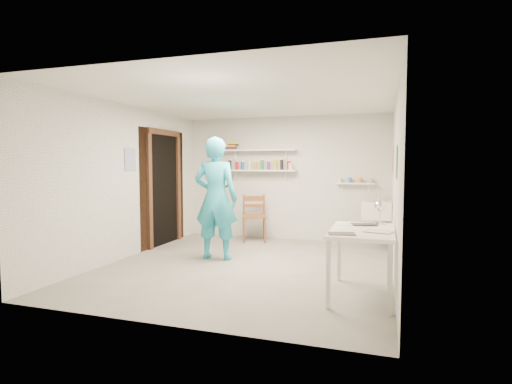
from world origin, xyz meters
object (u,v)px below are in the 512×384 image
(desk_lamp, at_px, (381,206))
(belfast_sink, at_px, (377,210))
(man, at_px, (216,198))
(wall_clock, at_px, (222,178))
(wooden_chair, at_px, (254,216))
(work_table, at_px, (361,263))

(desk_lamp, bearing_deg, belfast_sink, 92.08)
(man, bearing_deg, belfast_sink, -152.44)
(man, bearing_deg, wall_clock, -97.15)
(man, distance_m, wooden_chair, 1.59)
(wall_clock, bearing_deg, man, -97.15)
(belfast_sink, xyz_separation_m, work_table, (-0.11, -2.55, -0.32))
(wooden_chair, height_order, desk_lamp, desk_lamp)
(belfast_sink, relative_size, wall_clock, 1.77)
(wall_clock, distance_m, wooden_chair, 1.51)
(belfast_sink, xyz_separation_m, wall_clock, (-2.35, -1.21, 0.56))
(wall_clock, height_order, wooden_chair, wall_clock)
(wall_clock, relative_size, desk_lamp, 2.41)
(work_table, bearing_deg, wooden_chair, 128.84)
(wooden_chair, bearing_deg, desk_lamp, -62.70)
(belfast_sink, bearing_deg, work_table, -92.47)
(man, xyz_separation_m, work_table, (2.25, -1.13, -0.57))
(wall_clock, bearing_deg, wooden_chair, 81.46)
(belfast_sink, xyz_separation_m, wooden_chair, (-2.23, 0.09, -0.21))
(belfast_sink, relative_size, wooden_chair, 0.62)
(wooden_chair, xyz_separation_m, work_table, (2.12, -2.64, -0.11))
(wooden_chair, distance_m, desk_lamp, 3.22)
(wooden_chair, relative_size, work_table, 0.86)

